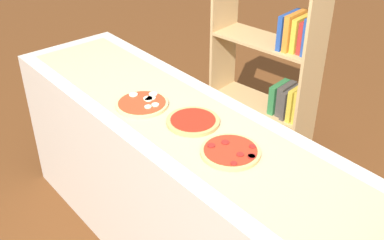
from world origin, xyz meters
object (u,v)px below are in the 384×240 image
(pizza_pepperoni_2, at_px, (231,151))
(pizza_mozzarella_0, at_px, (142,104))
(pizza_plain_1, at_px, (193,121))
(bookshelf, at_px, (274,85))

(pizza_pepperoni_2, bearing_deg, pizza_mozzarella_0, -174.88)
(pizza_mozzarella_0, distance_m, pizza_plain_1, 0.30)
(pizza_pepperoni_2, height_order, bookshelf, bookshelf)
(pizza_plain_1, distance_m, pizza_pepperoni_2, 0.29)
(pizza_mozzarella_0, height_order, pizza_plain_1, pizza_mozzarella_0)
(pizza_mozzarella_0, bearing_deg, bookshelf, 93.51)
(pizza_plain_1, relative_size, pizza_pepperoni_2, 0.97)
(pizza_plain_1, bearing_deg, pizza_mozzarella_0, -163.20)
(pizza_plain_1, distance_m, bookshelf, 1.11)
(pizza_pepperoni_2, xyz_separation_m, bookshelf, (-0.65, 1.05, -0.29))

